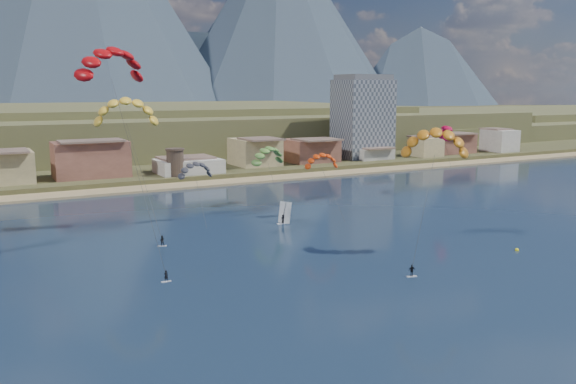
{
  "coord_description": "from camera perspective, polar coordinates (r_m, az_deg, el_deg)",
  "views": [
    {
      "loc": [
        -50.64,
        -61.4,
        28.49
      ],
      "look_at": [
        0.0,
        32.0,
        10.0
      ],
      "focal_mm": 36.96,
      "sensor_mm": 36.0,
      "label": 1
    }
  ],
  "objects": [
    {
      "name": "land",
      "position": [
        624.12,
        -23.94,
        6.42
      ],
      "size": [
        2200.0,
        900.0,
        4.0
      ],
      "color": "brown",
      "rests_on": "ground"
    },
    {
      "name": "ground",
      "position": [
        84.54,
        10.56,
        -10.0
      ],
      "size": [
        2400.0,
        2400.0,
        0.0
      ],
      "primitive_type": "plane",
      "color": "black",
      "rests_on": "ground"
    },
    {
      "name": "kitesurfer_orange",
      "position": [
        104.34,
        13.98,
        5.03
      ],
      "size": [
        18.73,
        14.94,
        24.93
      ],
      "color": "silver",
      "rests_on": "ground"
    },
    {
      "name": "distant_kite_orange",
      "position": [
        131.53,
        3.27,
        3.26
      ],
      "size": [
        8.43,
        6.26,
        16.29
      ],
      "color": "#262626",
      "rests_on": "ground"
    },
    {
      "name": "beach",
      "position": [
        177.16,
        -11.48,
        0.5
      ],
      "size": [
        2200.0,
        12.0,
        0.9
      ],
      "color": "tan",
      "rests_on": "ground"
    },
    {
      "name": "foothills",
      "position": [
        303.44,
        -14.56,
        5.89
      ],
      "size": [
        940.0,
        210.0,
        18.0
      ],
      "color": "brown",
      "rests_on": "ground"
    },
    {
      "name": "distant_kite_red",
      "position": [
        167.31,
        14.87,
        5.73
      ],
      "size": [
        7.68,
        9.41,
        20.22
      ],
      "color": "#262626",
      "rests_on": "ground"
    },
    {
      "name": "buoy",
      "position": [
        113.94,
        21.17,
        -5.23
      ],
      "size": [
        0.7,
        0.7,
        0.7
      ],
      "color": "yellow",
      "rests_on": "ground"
    },
    {
      "name": "apartment_tower",
      "position": [
        233.21,
        7.19,
        7.17
      ],
      "size": [
        20.0,
        16.0,
        32.0
      ],
      "color": "gray",
      "rests_on": "ground"
    },
    {
      "name": "kitesurfer_red",
      "position": [
        98.59,
        -16.7,
        12.15
      ],
      "size": [
        13.25,
        17.89,
        36.57
      ],
      "color": "silver",
      "rests_on": "ground"
    },
    {
      "name": "windsurfer",
      "position": [
        126.99,
        -0.41,
        -2.41
      ],
      "size": [
        2.68,
        2.92,
        4.67
      ],
      "color": "silver",
      "rests_on": "ground"
    },
    {
      "name": "distant_kite_dark",
      "position": [
        127.64,
        -8.91,
        2.37
      ],
      "size": [
        8.23,
        5.91,
        15.13
      ],
      "color": "#262626",
      "rests_on": "ground"
    },
    {
      "name": "town",
      "position": [
        184.85,
        -25.01,
        2.58
      ],
      "size": [
        400.0,
        24.0,
        12.0
      ],
      "color": "beige",
      "rests_on": "ground"
    },
    {
      "name": "kitesurfer_green",
      "position": [
        144.9,
        -1.92,
        3.75
      ],
      "size": [
        10.82,
        17.5,
        18.05
      ],
      "color": "silver",
      "rests_on": "ground"
    },
    {
      "name": "kitesurfer_yellow",
      "position": [
        122.12,
        -15.33,
        7.84
      ],
      "size": [
        13.86,
        19.4,
        29.43
      ],
      "color": "silver",
      "rests_on": "ground"
    },
    {
      "name": "watchtower",
      "position": [
        185.34,
        -10.8,
        2.84
      ],
      "size": [
        5.82,
        5.82,
        8.6
      ],
      "color": "#47382D",
      "rests_on": "ground"
    }
  ]
}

